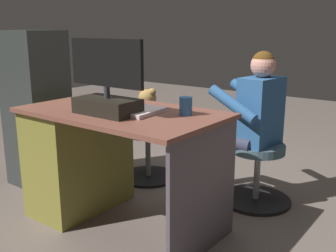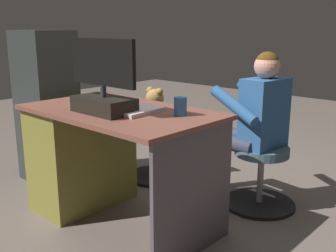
{
  "view_description": "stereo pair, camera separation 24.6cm",
  "coord_description": "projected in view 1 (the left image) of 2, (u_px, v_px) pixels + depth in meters",
  "views": [
    {
      "loc": [
        -1.66,
        2.14,
        1.24
      ],
      "look_at": [
        -0.11,
        0.1,
        0.61
      ],
      "focal_mm": 42.48,
      "sensor_mm": 36.0,
      "label": 1
    },
    {
      "loc": [
        -1.85,
        1.98,
        1.24
      ],
      "look_at": [
        -0.11,
        0.1,
        0.61
      ],
      "focal_mm": 42.48,
      "sensor_mm": 36.0,
      "label": 2
    }
  ],
  "objects": [
    {
      "name": "office_chair_teddy",
      "position": [
        148.0,
        151.0,
        3.32
      ],
      "size": [
        0.48,
        0.48,
        0.44
      ],
      "color": "black",
      "rests_on": "ground_plane"
    },
    {
      "name": "equipment_rack",
      "position": [
        37.0,
        110.0,
        3.13
      ],
      "size": [
        0.44,
        0.36,
        1.22
      ],
      "primitive_type": "cube",
      "color": "#2C3230",
      "rests_on": "ground_plane"
    },
    {
      "name": "notebook_binder",
      "position": [
        139.0,
        111.0,
        2.34
      ],
      "size": [
        0.24,
        0.32,
        0.02
      ],
      "primitive_type": "cube",
      "rotation": [
        0.0,
        0.0,
        0.08
      ],
      "color": "silver",
      "rests_on": "desk"
    },
    {
      "name": "cup",
      "position": [
        186.0,
        106.0,
        2.28
      ],
      "size": [
        0.07,
        0.07,
        0.11
      ],
      "primitive_type": "cylinder",
      "color": "#3372BF",
      "rests_on": "desk"
    },
    {
      "name": "person",
      "position": [
        246.0,
        116.0,
        2.82
      ],
      "size": [
        0.59,
        0.52,
        1.09
      ],
      "color": "#2B588D",
      "rests_on": "ground_plane"
    },
    {
      "name": "computer_mouse",
      "position": [
        97.0,
        100.0,
        2.66
      ],
      "size": [
        0.06,
        0.1,
        0.04
      ],
      "primitive_type": "ellipsoid",
      "color": "black",
      "rests_on": "desk"
    },
    {
      "name": "visitor_chair",
      "position": [
        257.0,
        171.0,
        2.87
      ],
      "size": [
        0.51,
        0.51,
        0.44
      ],
      "color": "black",
      "rests_on": "ground_plane"
    },
    {
      "name": "ground_plane",
      "position": [
        164.0,
        201.0,
        2.93
      ],
      "size": [
        10.0,
        10.0,
        0.0
      ],
      "primitive_type": "plane",
      "color": "#6B5E56"
    },
    {
      "name": "desk",
      "position": [
        89.0,
        155.0,
        2.69
      ],
      "size": [
        1.25,
        0.73,
        0.75
      ],
      "color": "brown",
      "rests_on": "ground_plane"
    },
    {
      "name": "monitor",
      "position": [
        107.0,
        91.0,
        2.29
      ],
      "size": [
        0.54,
        0.21,
        0.43
      ],
      "color": "black",
      "rests_on": "desk"
    },
    {
      "name": "tv_remote",
      "position": [
        82.0,
        105.0,
        2.53
      ],
      "size": [
        0.09,
        0.16,
        0.02
      ],
      "primitive_type": "cube",
      "rotation": [
        0.0,
        0.0,
        0.31
      ],
      "color": "black",
      "rests_on": "desk"
    },
    {
      "name": "teddy_bear",
      "position": [
        148.0,
        110.0,
        3.24
      ],
      "size": [
        0.23,
        0.24,
        0.34
      ],
      "color": "#A57E43",
      "rests_on": "office_chair_teddy"
    },
    {
      "name": "keyboard",
      "position": [
        130.0,
        106.0,
        2.49
      ],
      "size": [
        0.42,
        0.14,
        0.02
      ],
      "primitive_type": "cube",
      "color": "black",
      "rests_on": "desk"
    }
  ]
}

